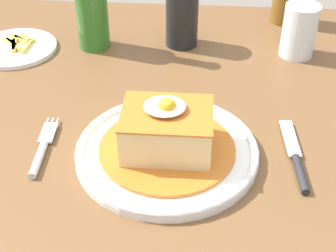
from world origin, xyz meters
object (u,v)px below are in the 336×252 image
at_px(soda_can, 182,17).
at_px(side_plate_fries, 15,48).
at_px(fork, 42,150).
at_px(main_plate, 167,150).
at_px(drinking_glass, 299,34).
at_px(knife, 297,163).
at_px(beer_bottle_green, 91,1).

bearing_deg(soda_can, side_plate_fries, -171.27).
bearing_deg(side_plate_fries, fork, -65.15).
height_order(soda_can, side_plate_fries, soda_can).
height_order(main_plate, drinking_glass, drinking_glass).
distance_m(knife, side_plate_fries, 0.62).
height_order(knife, side_plate_fries, side_plate_fries).
relative_size(beer_bottle_green, side_plate_fries, 1.56).
xyz_separation_m(soda_can, side_plate_fries, (-0.34, -0.05, -0.06)).
xyz_separation_m(knife, drinking_glass, (0.04, 0.35, 0.04)).
bearing_deg(knife, main_plate, 176.87).
distance_m(main_plate, drinking_glass, 0.41).
xyz_separation_m(knife, side_plate_fries, (-0.53, 0.32, -0.00)).
bearing_deg(fork, soda_can, 62.85).
bearing_deg(side_plate_fries, soda_can, 8.73).
bearing_deg(soda_can, knife, -63.12).
height_order(main_plate, knife, main_plate).
relative_size(fork, beer_bottle_green, 0.53).
distance_m(knife, drinking_glass, 0.35).
height_order(main_plate, beer_bottle_green, beer_bottle_green).
xyz_separation_m(fork, drinking_glass, (0.43, 0.35, 0.04)).
height_order(fork, knife, same).
bearing_deg(drinking_glass, beer_bottle_green, 179.27).
distance_m(soda_can, side_plate_fries, 0.35).
bearing_deg(side_plate_fries, beer_bottle_green, 10.26).
height_order(knife, drinking_glass, drinking_glass).
bearing_deg(soda_can, main_plate, -90.39).
height_order(knife, beer_bottle_green, beer_bottle_green).
distance_m(knife, soda_can, 0.42).
relative_size(knife, drinking_glass, 1.58).
bearing_deg(side_plate_fries, main_plate, -42.62).
relative_size(soda_can, drinking_glass, 1.18).
xyz_separation_m(main_plate, drinking_glass, (0.24, 0.34, 0.04)).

